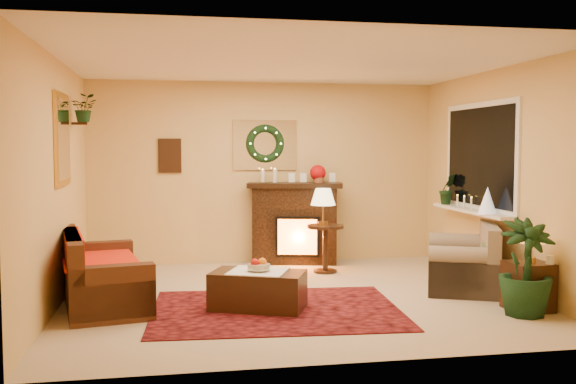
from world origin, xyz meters
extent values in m
plane|color=beige|center=(0.00, 0.00, 0.00)|extent=(5.00, 5.00, 0.00)
plane|color=white|center=(0.00, 0.00, 2.60)|extent=(5.00, 5.00, 0.00)
plane|color=#EFD88C|center=(0.00, 2.25, 1.30)|extent=(5.00, 5.00, 0.00)
plane|color=#EFD88C|center=(0.00, -2.25, 1.30)|extent=(5.00, 5.00, 0.00)
plane|color=#EFD88C|center=(-2.50, 0.00, 1.30)|extent=(4.50, 4.50, 0.00)
plane|color=#EFD88C|center=(2.50, 0.00, 1.30)|extent=(4.50, 4.50, 0.00)
cube|color=#551002|center=(-0.29, -0.56, 0.01)|extent=(2.63, 2.04, 0.01)
cube|color=brown|center=(-2.04, 0.04, 0.43)|extent=(1.12, 1.91, 0.77)
cube|color=#AE1B28|center=(-2.10, 0.16, 0.46)|extent=(0.76, 1.23, 0.02)
cube|color=#321F16|center=(0.40, 2.04, 0.55)|extent=(1.25, 0.63, 1.09)
sphere|color=#B3090C|center=(0.74, 2.04, 1.30)|extent=(0.23, 0.23, 0.23)
cylinder|color=white|center=(-0.06, 2.05, 1.26)|extent=(0.06, 0.06, 0.17)
cylinder|color=#FFF1CA|center=(0.12, 2.05, 1.26)|extent=(0.06, 0.06, 0.19)
cube|color=white|center=(0.00, 2.23, 1.70)|extent=(0.92, 0.02, 0.72)
torus|color=#194719|center=(0.00, 2.19, 1.72)|extent=(0.55, 0.11, 0.55)
cube|color=#381E11|center=(-1.35, 2.23, 1.55)|extent=(0.32, 0.03, 0.48)
cube|color=gold|center=(-2.48, 0.30, 1.75)|extent=(0.03, 0.84, 1.00)
imported|color=#194719|center=(-2.34, 1.05, 1.97)|extent=(0.33, 0.28, 0.36)
cube|color=tan|center=(2.06, 0.12, 0.42)|extent=(1.23, 1.52, 0.77)
cube|color=white|center=(2.48, 0.55, 1.55)|extent=(0.03, 1.86, 1.36)
cube|color=black|center=(2.47, 0.55, 1.55)|extent=(0.02, 1.70, 1.22)
cube|color=white|center=(2.38, 0.55, 0.87)|extent=(0.22, 1.86, 0.04)
cone|color=white|center=(2.35, 0.07, 1.04)|extent=(0.22, 0.22, 0.33)
imported|color=#204F1C|center=(2.37, 1.24, 1.08)|extent=(0.30, 0.24, 0.54)
cylinder|color=#4E2D14|center=(0.68, 1.31, 0.33)|extent=(0.58, 0.58, 0.63)
cone|color=#FFE5A6|center=(0.64, 1.29, 0.88)|extent=(0.33, 0.33, 0.51)
cube|color=#4F2113|center=(2.26, -1.00, 0.27)|extent=(0.43, 0.43, 0.50)
cone|color=orange|center=(2.26, -1.04, 0.74)|extent=(0.30, 0.30, 0.44)
cube|color=#3C1C0D|center=(-0.47, -0.49, 0.21)|extent=(1.07, 0.84, 0.39)
cylinder|color=#BAB9A1|center=(-0.46, -0.52, 0.45)|extent=(0.23, 0.23, 0.05)
imported|color=#204B19|center=(2.11, -1.18, 0.45)|extent=(1.62, 1.62, 2.88)
camera|label=1|loc=(-1.31, -6.94, 1.67)|focal=40.00mm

